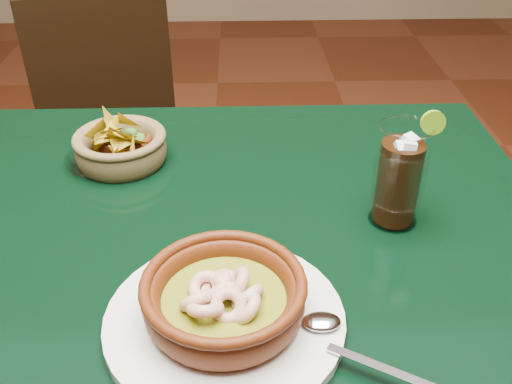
{
  "coord_description": "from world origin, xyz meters",
  "views": [
    {
      "loc": [
        0.12,
        -0.7,
        1.26
      ],
      "look_at": [
        0.14,
        -0.02,
        0.81
      ],
      "focal_mm": 40.0,
      "sensor_mm": 36.0,
      "label": 1
    }
  ],
  "objects_px": {
    "dining_chair": "(122,148)",
    "cola_drink": "(399,176)",
    "shrimp_plate": "(225,304)",
    "chip_basket": "(120,147)",
    "dining_table": "(169,269)"
  },
  "relations": [
    {
      "from": "dining_chair",
      "to": "cola_drink",
      "type": "bearing_deg",
      "value": -51.9
    },
    {
      "from": "shrimp_plate",
      "to": "cola_drink",
      "type": "distance_m",
      "value": 0.33
    },
    {
      "from": "shrimp_plate",
      "to": "cola_drink",
      "type": "relative_size",
      "value": 2.04
    },
    {
      "from": "dining_chair",
      "to": "chip_basket",
      "type": "bearing_deg",
      "value": -76.97
    },
    {
      "from": "dining_table",
      "to": "dining_chair",
      "type": "xyz_separation_m",
      "value": [
        -0.21,
        0.7,
        -0.16
      ]
    },
    {
      "from": "dining_table",
      "to": "cola_drink",
      "type": "height_order",
      "value": "cola_drink"
    },
    {
      "from": "dining_chair",
      "to": "cola_drink",
      "type": "xyz_separation_m",
      "value": [
        0.56,
        -0.71,
        0.34
      ]
    },
    {
      "from": "dining_table",
      "to": "dining_chair",
      "type": "relative_size",
      "value": 1.35
    },
    {
      "from": "dining_table",
      "to": "cola_drink",
      "type": "bearing_deg",
      "value": -1.9
    },
    {
      "from": "cola_drink",
      "to": "shrimp_plate",
      "type": "bearing_deg",
      "value": -140.51
    },
    {
      "from": "dining_table",
      "to": "chip_basket",
      "type": "xyz_separation_m",
      "value": [
        -0.09,
        0.18,
        0.13
      ]
    },
    {
      "from": "chip_basket",
      "to": "dining_chair",
      "type": "bearing_deg",
      "value": 103.03
    },
    {
      "from": "dining_chair",
      "to": "dining_table",
      "type": "bearing_deg",
      "value": -73.19
    },
    {
      "from": "dining_chair",
      "to": "shrimp_plate",
      "type": "distance_m",
      "value": 1.01
    },
    {
      "from": "chip_basket",
      "to": "cola_drink",
      "type": "height_order",
      "value": "cola_drink"
    }
  ]
}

